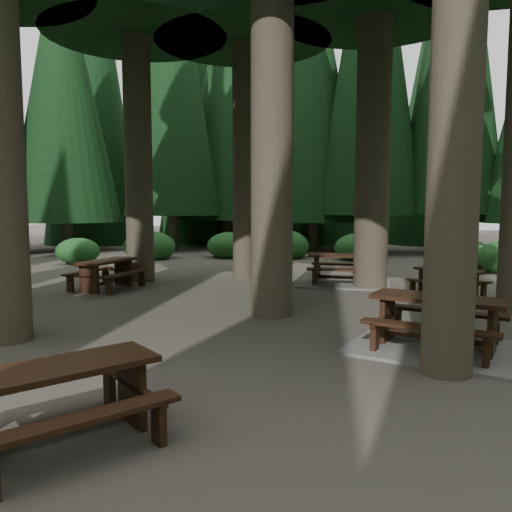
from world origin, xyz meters
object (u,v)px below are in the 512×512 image
(picnic_table_c, at_px, (344,274))
(picnic_table_d, at_px, (448,279))
(picnic_table_b, at_px, (107,270))
(picnic_table_a, at_px, (437,331))
(picnic_table_e, at_px, (61,391))

(picnic_table_c, bearing_deg, picnic_table_d, -30.13)
(picnic_table_b, bearing_deg, picnic_table_c, -62.06)
(picnic_table_b, distance_m, picnic_table_c, 6.53)
(picnic_table_a, height_order, picnic_table_c, picnic_table_c)
(picnic_table_a, distance_m, picnic_table_d, 4.87)
(picnic_table_a, distance_m, picnic_table_b, 8.81)
(picnic_table_a, distance_m, picnic_table_c, 6.50)
(picnic_table_a, height_order, picnic_table_d, picnic_table_a)
(picnic_table_a, xyz_separation_m, picnic_table_d, (0.41, 4.85, 0.16))
(picnic_table_a, xyz_separation_m, picnic_table_e, (-3.43, -4.31, 0.21))
(picnic_table_c, distance_m, picnic_table_d, 2.96)
(picnic_table_b, height_order, picnic_table_d, picnic_table_b)
(picnic_table_d, bearing_deg, picnic_table_b, -134.04)
(picnic_table_a, bearing_deg, picnic_table_c, 123.31)
(picnic_table_e, bearing_deg, picnic_table_c, 27.04)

